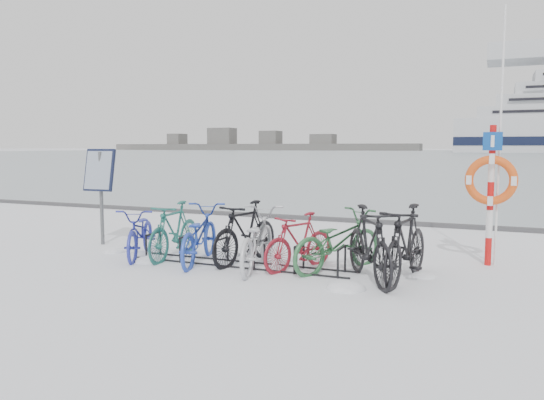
# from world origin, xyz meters

# --- Properties ---
(ground) EXTENTS (900.00, 900.00, 0.00)m
(ground) POSITION_xyz_m (0.00, 0.00, 0.00)
(ground) COLOR white
(ground) RESTS_ON ground
(ice_sheet) EXTENTS (400.00, 298.00, 0.02)m
(ice_sheet) POSITION_xyz_m (0.00, 155.00, 0.01)
(ice_sheet) COLOR #A9B6BF
(ice_sheet) RESTS_ON ground
(quay_edge) EXTENTS (400.00, 0.25, 0.10)m
(quay_edge) POSITION_xyz_m (0.00, 5.90, 0.05)
(quay_edge) COLOR #3F3F42
(quay_edge) RESTS_ON ground
(bike_rack) EXTENTS (4.00, 0.48, 0.46)m
(bike_rack) POSITION_xyz_m (0.00, 0.00, 0.18)
(bike_rack) COLOR black
(bike_rack) RESTS_ON ground
(info_board) EXTENTS (0.68, 0.29, 2.00)m
(info_board) POSITION_xyz_m (-3.56, 0.64, 1.44)
(info_board) COLOR #595B5E
(info_board) RESTS_ON ground
(lifebuoy_station) EXTENTS (0.84, 0.23, 4.39)m
(lifebuoy_station) POSITION_xyz_m (3.95, 1.63, 1.47)
(lifebuoy_station) COLOR red
(lifebuoy_station) RESTS_ON ground
(shoreline) EXTENTS (180.00, 12.00, 9.50)m
(shoreline) POSITION_xyz_m (-122.02, 260.00, 2.79)
(shoreline) COLOR #515151
(shoreline) RESTS_ON ground
(bike_0) EXTENTS (1.33, 1.94, 0.96)m
(bike_0) POSITION_xyz_m (-2.06, -0.02, 0.48)
(bike_0) COLOR #292F9E
(bike_0) RESTS_ON ground
(bike_1) EXTENTS (0.60, 1.81, 1.07)m
(bike_1) POSITION_xyz_m (-1.41, 0.11, 0.54)
(bike_1) COLOR #206459
(bike_1) RESTS_ON ground
(bike_2) EXTENTS (1.16, 2.11, 1.05)m
(bike_2) POSITION_xyz_m (-0.81, -0.03, 0.53)
(bike_2) COLOR #2542B1
(bike_2) RESTS_ON ground
(bike_3) EXTENTS (0.85, 1.94, 1.12)m
(bike_3) POSITION_xyz_m (-0.03, 0.27, 0.56)
(bike_3) COLOR black
(bike_3) RESTS_ON ground
(bike_4) EXTENTS (1.07, 2.11, 1.06)m
(bike_4) POSITION_xyz_m (0.36, -0.11, 0.53)
(bike_4) COLOR #B7BAC1
(bike_4) RESTS_ON ground
(bike_5) EXTENTS (1.07, 1.68, 0.98)m
(bike_5) POSITION_xyz_m (1.01, 0.18, 0.49)
(bike_5) COLOR maroon
(bike_5) RESTS_ON ground
(bike_6) EXTENTS (1.55, 2.08, 1.04)m
(bike_6) POSITION_xyz_m (1.64, 0.33, 0.52)
(bike_6) COLOR #2D643A
(bike_6) RESTS_ON ground
(bike_7) EXTENTS (1.50, 1.97, 1.18)m
(bike_7) POSITION_xyz_m (2.27, -0.15, 0.59)
(bike_7) COLOR black
(bike_7) RESTS_ON ground
(bike_8) EXTENTS (0.84, 2.06, 1.20)m
(bike_8) POSITION_xyz_m (2.80, 0.04, 0.60)
(bike_8) COLOR black
(bike_8) RESTS_ON ground
(snow_drifts) EXTENTS (6.19, 1.93, 0.20)m
(snow_drifts) POSITION_xyz_m (0.22, -0.14, 0.00)
(snow_drifts) COLOR white
(snow_drifts) RESTS_ON ground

